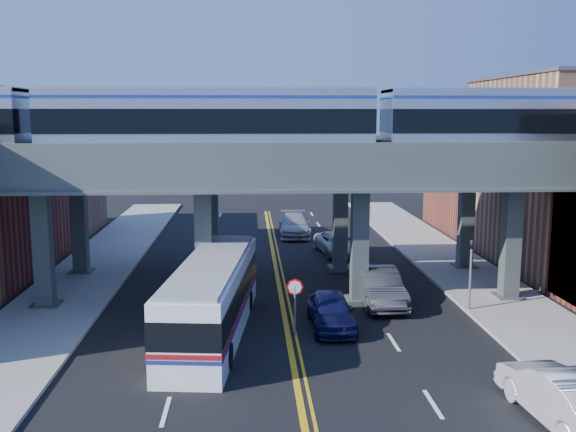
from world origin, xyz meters
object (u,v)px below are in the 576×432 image
(transit_train, at_px, (208,121))
(car_lane_c, at_px, (338,243))
(car_lane_b, at_px, (379,287))
(car_lane_d, at_px, (294,225))
(stop_sign, at_px, (295,298))
(car_lane_a, at_px, (331,311))
(car_parked_curb, at_px, (562,395))
(traffic_signal, at_px, (471,267))
(transit_bus, at_px, (212,298))

(transit_train, bearing_deg, car_lane_c, 55.15)
(car_lane_b, relative_size, car_lane_d, 0.93)
(stop_sign, relative_size, car_lane_a, 0.55)
(car_lane_b, distance_m, car_parked_curb, 13.51)
(traffic_signal, bearing_deg, car_lane_b, 158.72)
(stop_sign, distance_m, car_lane_d, 23.91)
(stop_sign, bearing_deg, transit_bus, 170.44)
(transit_train, xyz_separation_m, car_lane_b, (8.64, -0.36, -8.46))
(car_lane_a, bearing_deg, stop_sign, -149.29)
(traffic_signal, distance_m, car_lane_c, 14.63)
(stop_sign, bearing_deg, transit_train, 128.23)
(transit_train, distance_m, car_lane_b, 12.09)
(transit_train, relative_size, stop_sign, 19.03)
(transit_train, height_order, traffic_signal, transit_train)
(transit_bus, bearing_deg, car_parked_curb, -121.91)
(transit_train, distance_m, stop_sign, 9.93)
(car_lane_a, bearing_deg, car_lane_c, 80.07)
(transit_bus, relative_size, car_lane_b, 2.25)
(traffic_signal, bearing_deg, transit_train, 171.15)
(car_lane_d, distance_m, car_parked_curb, 32.91)
(car_lane_a, distance_m, car_lane_d, 22.76)
(car_lane_c, bearing_deg, car_lane_b, -95.61)
(car_lane_d, bearing_deg, car_lane_b, -79.63)
(car_lane_c, distance_m, car_lane_d, 7.50)
(car_parked_curb, bearing_deg, traffic_signal, -100.11)
(transit_bus, distance_m, car_parked_curb, 14.73)
(car_lane_b, bearing_deg, car_lane_d, 97.86)
(car_lane_b, distance_m, car_lane_c, 12.17)
(transit_train, height_order, stop_sign, transit_train)
(transit_train, bearing_deg, car_lane_d, 73.39)
(stop_sign, bearing_deg, car_parked_curb, -46.99)
(car_lane_a, xyz_separation_m, car_lane_d, (-0.06, 22.76, 0.06))
(car_lane_c, distance_m, car_parked_curb, 25.54)
(transit_bus, relative_size, car_lane_d, 2.09)
(stop_sign, height_order, car_lane_a, stop_sign)
(car_lane_c, xyz_separation_m, car_parked_curb, (3.64, -25.28, 0.16))
(car_lane_d, bearing_deg, transit_train, -105.19)
(traffic_signal, xyz_separation_m, car_lane_d, (-7.22, 20.83, -1.43))
(transit_train, distance_m, car_lane_a, 11.00)
(transit_bus, distance_m, car_lane_d, 23.83)
(car_lane_d, bearing_deg, traffic_signal, -69.46)
(stop_sign, height_order, traffic_signal, traffic_signal)
(car_lane_a, bearing_deg, car_parked_curb, -57.92)
(car_lane_d, bearing_deg, stop_sign, -92.61)
(transit_bus, distance_m, car_lane_a, 5.47)
(transit_bus, distance_m, car_lane_b, 9.29)
(traffic_signal, bearing_deg, car_lane_d, 109.12)
(stop_sign, bearing_deg, car_lane_d, 85.97)
(transit_train, xyz_separation_m, car_parked_curb, (11.85, -13.49, -8.47))
(traffic_signal, xyz_separation_m, car_lane_b, (-4.20, 1.64, -1.38))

